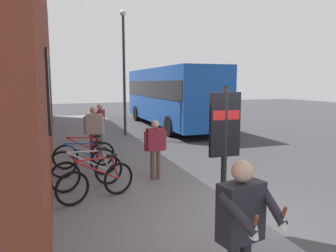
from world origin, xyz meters
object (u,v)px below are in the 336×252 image
at_px(tourist_with_hotdogs, 242,222).
at_px(street_lamp, 124,63).
at_px(pedestrian_by_facade, 155,143).
at_px(bicycle_mid_rack, 97,182).
at_px(pedestrian_crossing_street, 100,120).
at_px(bicycle_beside_lamp, 84,162).
at_px(transit_info_sign, 225,133).
at_px(pedestrian_near_bus, 94,128).
at_px(city_bus, 170,94).
at_px(bicycle_leaning_wall, 85,154).
at_px(bicycle_nearest_sign, 88,172).

distance_m(tourist_with_hotdogs, street_lamp, 12.11).
relative_size(pedestrian_by_facade, street_lamp, 0.27).
xyz_separation_m(pedestrian_by_facade, street_lamp, (6.93, -0.71, 2.39)).
bearing_deg(bicycle_mid_rack, pedestrian_crossing_street, -8.65).
distance_m(bicycle_beside_lamp, transit_info_sign, 4.39).
distance_m(pedestrian_by_facade, pedestrian_crossing_street, 4.90).
height_order(transit_info_sign, street_lamp, street_lamp).
bearing_deg(pedestrian_near_bus, tourist_with_hotdogs, -175.41).
height_order(pedestrian_crossing_street, tourist_with_hotdogs, tourist_with_hotdogs).
xyz_separation_m(bicycle_mid_rack, bicycle_beside_lamp, (1.82, 0.11, 0.00)).
relative_size(bicycle_beside_lamp, city_bus, 0.17).
height_order(bicycle_mid_rack, tourist_with_hotdogs, tourist_with_hotdogs).
bearing_deg(transit_info_sign, city_bus, -16.08).
xyz_separation_m(bicycle_leaning_wall, pedestrian_near_bus, (0.86, -0.39, 0.65)).
relative_size(transit_info_sign, pedestrian_by_facade, 1.58).
distance_m(bicycle_nearest_sign, pedestrian_by_facade, 1.79).
distance_m(bicycle_beside_lamp, city_bus, 10.79).
relative_size(city_bus, pedestrian_near_bus, 6.18).
bearing_deg(bicycle_leaning_wall, street_lamp, -24.00).
bearing_deg(bicycle_beside_lamp, bicycle_mid_rack, -176.60).
relative_size(pedestrian_near_bus, tourist_with_hotdogs, 1.01).
height_order(bicycle_nearest_sign, pedestrian_near_bus, pedestrian_near_bus).
height_order(city_bus, pedestrian_crossing_street, city_bus).
height_order(pedestrian_crossing_street, street_lamp, street_lamp).
bearing_deg(bicycle_beside_lamp, transit_info_sign, -150.94).
bearing_deg(city_bus, tourist_with_hotdogs, 162.63).
bearing_deg(transit_info_sign, pedestrian_crossing_street, 7.78).
relative_size(bicycle_leaning_wall, pedestrian_near_bus, 1.04).
height_order(bicycle_leaning_wall, pedestrian_crossing_street, pedestrian_crossing_street).
relative_size(pedestrian_crossing_street, street_lamp, 0.29).
bearing_deg(bicycle_beside_lamp, bicycle_leaning_wall, -6.52).
distance_m(bicycle_leaning_wall, transit_info_sign, 5.14).
distance_m(transit_info_sign, city_bus, 13.25).
xyz_separation_m(transit_info_sign, city_bus, (12.73, -3.67, 0.20)).
height_order(bicycle_nearest_sign, bicycle_beside_lamp, same).
relative_size(bicycle_nearest_sign, pedestrian_crossing_street, 1.06).
relative_size(bicycle_nearest_sign, tourist_with_hotdogs, 1.02).
xyz_separation_m(bicycle_mid_rack, tourist_with_hotdogs, (-3.90, -0.99, 0.65)).
relative_size(city_bus, pedestrian_crossing_street, 6.43).
distance_m(bicycle_mid_rack, pedestrian_by_facade, 1.95).
xyz_separation_m(bicycle_mid_rack, pedestrian_crossing_street, (5.83, -0.89, 0.61)).
xyz_separation_m(bicycle_nearest_sign, tourist_with_hotdogs, (-4.72, -1.09, 0.65)).
distance_m(pedestrian_crossing_street, tourist_with_hotdogs, 9.74).
bearing_deg(bicycle_beside_lamp, city_bus, -32.29).
bearing_deg(bicycle_beside_lamp, pedestrian_crossing_street, -13.93).
height_order(bicycle_beside_lamp, tourist_with_hotdogs, tourist_with_hotdogs).
height_order(bicycle_nearest_sign, bicycle_leaning_wall, same).
height_order(bicycle_mid_rack, city_bus, city_bus).
height_order(pedestrian_by_facade, street_lamp, street_lamp).
distance_m(city_bus, pedestrian_near_bus, 8.99).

